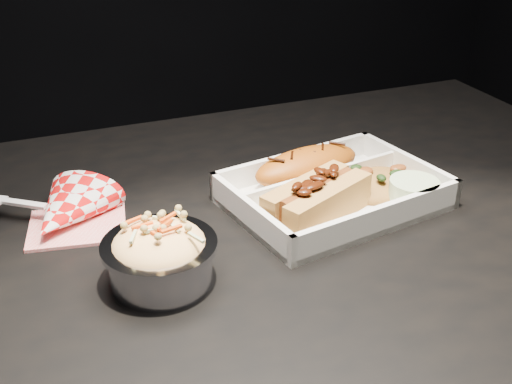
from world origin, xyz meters
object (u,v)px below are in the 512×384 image
hotdog (317,197)px  napkin_fork (66,212)px  food_tray (332,196)px  foil_coleslaw_cup (160,253)px  dining_table (237,309)px  fried_pastry (307,165)px

hotdog → napkin_fork: (-0.27, 0.10, -0.02)m
food_tray → foil_coleslaw_cup: (-0.24, -0.08, 0.02)m
dining_table → food_tray: (0.14, 0.05, 0.10)m
dining_table → fried_pastry: 0.21m
fried_pastry → napkin_fork: 0.30m
dining_table → hotdog: hotdog is taller
dining_table → foil_coleslaw_cup: 0.16m
napkin_fork → fried_pastry: bearing=34.4°
food_tray → foil_coleslaw_cup: size_ratio=2.39×
dining_table → food_tray: size_ratio=4.33×
food_tray → hotdog: hotdog is taller
food_tray → dining_table: bearing=-172.5°
food_tray → foil_coleslaw_cup: bearing=-170.8°
hotdog → foil_coleslaw_cup: size_ratio=1.27×
fried_pastry → hotdog: size_ratio=1.05×
dining_table → fried_pastry: fried_pastry is taller
hotdog → foil_coleslaw_cup: bearing=169.1°
fried_pastry → hotdog: 0.09m
hotdog → food_tray: bearing=16.1°
fried_pastry → napkin_fork: napkin_fork is taller
foil_coleslaw_cup → food_tray: bearing=19.1°
fried_pastry → hotdog: hotdog is taller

